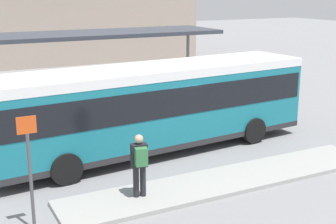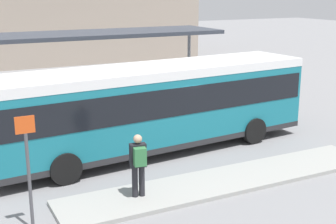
{
  "view_description": "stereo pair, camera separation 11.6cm",
  "coord_description": "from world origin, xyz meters",
  "px_view_note": "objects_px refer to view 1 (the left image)",
  "views": [
    {
      "loc": [
        -6.67,
        -14.17,
        5.55
      ],
      "look_at": [
        0.58,
        0.0,
        1.36
      ],
      "focal_mm": 50.0,
      "sensor_mm": 36.0,
      "label": 1
    },
    {
      "loc": [
        -6.57,
        -14.22,
        5.55
      ],
      "look_at": [
        0.58,
        0.0,
        1.36
      ],
      "focal_mm": 50.0,
      "sensor_mm": 36.0,
      "label": 2
    }
  ],
  "objects_px": {
    "potted_planter_far_side": "(137,105)",
    "bicycle_green": "(250,92)",
    "city_bus": "(153,102)",
    "bicycle_white": "(230,87)",
    "pedestrian_waiting": "(140,162)",
    "platform_sign": "(30,169)",
    "bicycle_yellow": "(261,96)",
    "bicycle_blue": "(238,90)",
    "potted_planter_near_shelter": "(93,108)"
  },
  "relations": [
    {
      "from": "potted_planter_far_side",
      "to": "bicycle_green",
      "type": "bearing_deg",
      "value": 9.27
    },
    {
      "from": "city_bus",
      "to": "bicycle_white",
      "type": "xyz_separation_m",
      "value": [
        7.86,
        6.74,
        -1.42
      ]
    },
    {
      "from": "city_bus",
      "to": "pedestrian_waiting",
      "type": "height_order",
      "value": "city_bus"
    },
    {
      "from": "pedestrian_waiting",
      "to": "platform_sign",
      "type": "height_order",
      "value": "platform_sign"
    },
    {
      "from": "bicycle_white",
      "to": "potted_planter_far_side",
      "type": "bearing_deg",
      "value": 117.7
    },
    {
      "from": "bicycle_yellow",
      "to": "pedestrian_waiting",
      "type": "bearing_deg",
      "value": -47.21
    },
    {
      "from": "city_bus",
      "to": "bicycle_blue",
      "type": "height_order",
      "value": "city_bus"
    },
    {
      "from": "potted_planter_near_shelter",
      "to": "city_bus",
      "type": "bearing_deg",
      "value": -81.11
    },
    {
      "from": "bicycle_green",
      "to": "potted_planter_near_shelter",
      "type": "relative_size",
      "value": 1.47
    },
    {
      "from": "bicycle_green",
      "to": "bicycle_blue",
      "type": "xyz_separation_m",
      "value": [
        -0.1,
        0.88,
        -0.05
      ]
    },
    {
      "from": "bicycle_yellow",
      "to": "bicycle_green",
      "type": "bearing_deg",
      "value": -170.14
    },
    {
      "from": "pedestrian_waiting",
      "to": "potted_planter_near_shelter",
      "type": "bearing_deg",
      "value": -0.75
    },
    {
      "from": "pedestrian_waiting",
      "to": "bicycle_blue",
      "type": "height_order",
      "value": "pedestrian_waiting"
    },
    {
      "from": "bicycle_blue",
      "to": "potted_planter_near_shelter",
      "type": "relative_size",
      "value": 1.27
    },
    {
      "from": "bicycle_blue",
      "to": "bicycle_green",
      "type": "bearing_deg",
      "value": -175.92
    },
    {
      "from": "bicycle_white",
      "to": "potted_planter_far_side",
      "type": "xyz_separation_m",
      "value": [
        -6.79,
        -2.87,
        0.33
      ]
    },
    {
      "from": "bicycle_white",
      "to": "potted_planter_far_side",
      "type": "distance_m",
      "value": 7.38
    },
    {
      "from": "bicycle_white",
      "to": "bicycle_yellow",
      "type": "bearing_deg",
      "value": -173.17
    },
    {
      "from": "bicycle_yellow",
      "to": "bicycle_white",
      "type": "xyz_separation_m",
      "value": [
        -0.09,
        2.63,
        0.01
      ]
    },
    {
      "from": "potted_planter_near_shelter",
      "to": "platform_sign",
      "type": "xyz_separation_m",
      "value": [
        -4.22,
        -8.32,
        0.92
      ]
    },
    {
      "from": "pedestrian_waiting",
      "to": "potted_planter_far_side",
      "type": "xyz_separation_m",
      "value": [
        3.12,
        7.35,
        -0.43
      ]
    },
    {
      "from": "potted_planter_far_side",
      "to": "bicycle_blue",
      "type": "bearing_deg",
      "value": 16.51
    },
    {
      "from": "bicycle_green",
      "to": "city_bus",
      "type": "bearing_deg",
      "value": -56.68
    },
    {
      "from": "potted_planter_near_shelter",
      "to": "bicycle_white",
      "type": "bearing_deg",
      "value": 14.38
    },
    {
      "from": "city_bus",
      "to": "bicycle_blue",
      "type": "relative_size",
      "value": 7.61
    },
    {
      "from": "bicycle_green",
      "to": "pedestrian_waiting",
      "type": "bearing_deg",
      "value": -48.56
    },
    {
      "from": "city_bus",
      "to": "bicycle_green",
      "type": "bearing_deg",
      "value": 27.63
    },
    {
      "from": "bicycle_yellow",
      "to": "potted_planter_far_side",
      "type": "height_order",
      "value": "potted_planter_far_side"
    },
    {
      "from": "bicycle_yellow",
      "to": "platform_sign",
      "type": "distance_m",
      "value": 15.15
    },
    {
      "from": "potted_planter_near_shelter",
      "to": "potted_planter_far_side",
      "type": "relative_size",
      "value": 0.93
    },
    {
      "from": "city_bus",
      "to": "platform_sign",
      "type": "distance_m",
      "value": 6.21
    },
    {
      "from": "city_bus",
      "to": "bicycle_yellow",
      "type": "distance_m",
      "value": 9.06
    },
    {
      "from": "pedestrian_waiting",
      "to": "platform_sign",
      "type": "relative_size",
      "value": 0.62
    },
    {
      "from": "potted_planter_near_shelter",
      "to": "platform_sign",
      "type": "distance_m",
      "value": 9.38
    },
    {
      "from": "bicycle_white",
      "to": "potted_planter_far_side",
      "type": "height_order",
      "value": "potted_planter_far_side"
    },
    {
      "from": "bicycle_green",
      "to": "bicycle_blue",
      "type": "bearing_deg",
      "value": -172.5
    },
    {
      "from": "pedestrian_waiting",
      "to": "potted_planter_far_side",
      "type": "distance_m",
      "value": 8.0
    },
    {
      "from": "city_bus",
      "to": "bicycle_blue",
      "type": "xyz_separation_m",
      "value": [
        7.79,
        5.86,
        -1.43
      ]
    },
    {
      "from": "bicycle_white",
      "to": "pedestrian_waiting",
      "type": "bearing_deg",
      "value": 140.68
    },
    {
      "from": "bicycle_blue",
      "to": "potted_planter_far_side",
      "type": "xyz_separation_m",
      "value": [
        -6.72,
        -1.99,
        0.35
      ]
    },
    {
      "from": "platform_sign",
      "to": "bicycle_blue",
      "type": "bearing_deg",
      "value": 37.18
    },
    {
      "from": "potted_planter_near_shelter",
      "to": "bicycle_blue",
      "type": "bearing_deg",
      "value": 8.82
    },
    {
      "from": "bicycle_blue",
      "to": "platform_sign",
      "type": "distance_m",
      "value": 16.0
    },
    {
      "from": "city_bus",
      "to": "bicycle_yellow",
      "type": "height_order",
      "value": "city_bus"
    },
    {
      "from": "bicycle_white",
      "to": "platform_sign",
      "type": "distance_m",
      "value": 16.6
    },
    {
      "from": "bicycle_green",
      "to": "bicycle_blue",
      "type": "relative_size",
      "value": 1.16
    },
    {
      "from": "potted_planter_far_side",
      "to": "bicycle_white",
      "type": "bearing_deg",
      "value": 22.91
    },
    {
      "from": "pedestrian_waiting",
      "to": "bicycle_green",
      "type": "xyz_separation_m",
      "value": [
        9.94,
        8.46,
        -0.73
      ]
    },
    {
      "from": "bicycle_green",
      "to": "potted_planter_far_side",
      "type": "bearing_deg",
      "value": -79.72
    },
    {
      "from": "pedestrian_waiting",
      "to": "bicycle_white",
      "type": "xyz_separation_m",
      "value": [
        9.91,
        10.22,
        -0.76
      ]
    }
  ]
}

